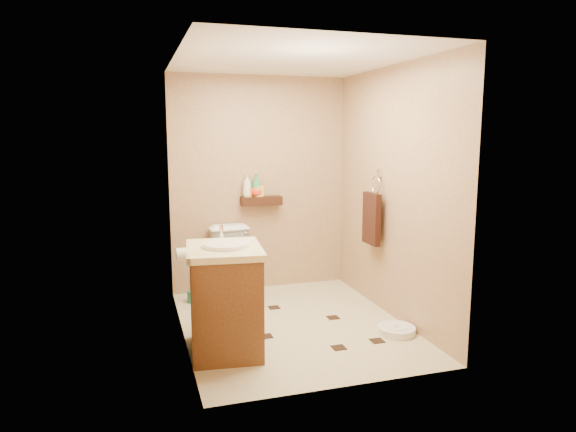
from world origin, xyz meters
name	(u,v)px	position (x,y,z in m)	size (l,w,h in m)	color
ground	(293,324)	(0.00, 0.00, 0.00)	(2.50, 2.50, 0.00)	beige
wall_back	(260,184)	(0.00, 1.25, 1.20)	(2.00, 0.04, 2.40)	#A2775C
wall_front	(349,219)	(0.00, -1.25, 1.20)	(2.00, 0.04, 2.40)	#A2775C
wall_left	(180,201)	(-1.00, 0.00, 1.20)	(0.04, 2.50, 2.40)	#A2775C
wall_right	(392,193)	(1.00, 0.00, 1.20)	(0.04, 2.50, 2.40)	#A2775C
ceiling	(293,59)	(0.00, 0.00, 2.40)	(2.00, 2.50, 0.02)	silver
wall_shelf	(261,201)	(0.00, 1.17, 1.02)	(0.46, 0.14, 0.10)	black
floor_accents	(301,326)	(0.06, -0.06, 0.00)	(1.17, 1.25, 0.01)	black
toilet	(237,265)	(-0.36, 0.83, 0.39)	(0.43, 0.76, 0.78)	white
vanity	(225,298)	(-0.70, -0.40, 0.45)	(0.66, 0.77, 1.01)	brown
bathroom_scale	(396,330)	(0.82, -0.48, 0.03)	(0.38, 0.38, 0.07)	white
toilet_brush	(192,286)	(-0.82, 0.91, 0.18)	(0.11, 0.11, 0.50)	#1B6D60
towel_ring	(372,216)	(0.91, 0.25, 0.95)	(0.12, 0.30, 0.76)	silver
toilet_paper	(182,253)	(-0.94, 0.65, 0.60)	(0.12, 0.11, 0.12)	white
bottle_a	(247,186)	(-0.16, 1.17, 1.20)	(0.10, 0.10, 0.25)	white
bottle_b	(249,190)	(-0.14, 1.17, 1.14)	(0.07, 0.07, 0.15)	yellow
bottle_c	(256,190)	(-0.06, 1.17, 1.15)	(0.12, 0.12, 0.16)	red
bottle_d	(256,185)	(-0.06, 1.17, 1.20)	(0.10, 0.10, 0.25)	#35A163
bottle_e	(259,188)	(-0.03, 1.17, 1.16)	(0.08, 0.08, 0.18)	gold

